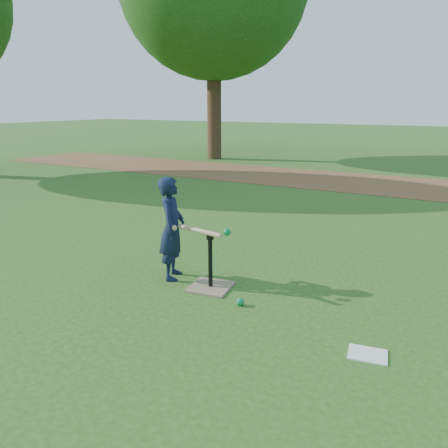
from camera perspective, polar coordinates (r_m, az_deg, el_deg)
The scene contains 7 objects.
ground at distance 4.71m, azimuth -0.21°, elevation -8.84°, with size 80.00×80.00×0.00m, color #285116.
dirt_strip at distance 11.60m, azimuth 18.46°, elevation 5.07°, with size 24.00×3.00×0.01m, color brown.
child at distance 4.93m, azimuth -6.81°, elevation -0.60°, with size 0.43×0.28×1.17m, color #101932.
wiffle_ball_ground at distance 4.40m, azimuth 2.11°, elevation -10.13°, with size 0.08×0.08×0.08m, color #0C843C.
clipboard at distance 3.81m, azimuth 18.25°, elevation -15.87°, with size 0.30×0.23×0.01m, color white.
batting_tee at distance 4.77m, azimuth -1.78°, elevation -7.11°, with size 0.49×0.49×0.61m.
swing_action at distance 4.63m, azimuth -2.84°, elevation -0.89°, with size 0.67×0.19×0.08m.
Camera 1 is at (2.12, -3.73, 1.94)m, focal length 35.00 mm.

